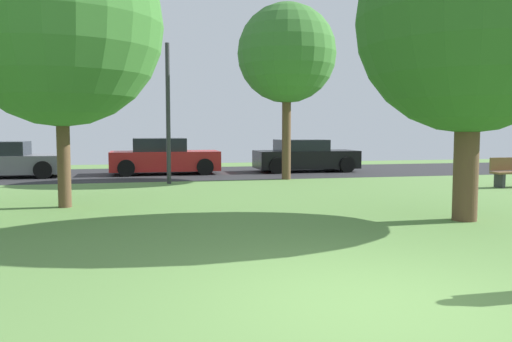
{
  "coord_description": "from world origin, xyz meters",
  "views": [
    {
      "loc": [
        -2.24,
        -4.8,
        1.77
      ],
      "look_at": [
        0.0,
        5.27,
        0.94
      ],
      "focal_mm": 36.5,
      "sensor_mm": 36.0,
      "label": 1
    }
  ],
  "objects_px": {
    "maple_tree_far": "(287,54)",
    "oak_tree_left": "(471,20)",
    "oak_tree_center": "(60,24)",
    "parked_car_grey": "(3,161)",
    "parked_car_red": "(164,158)",
    "street_lamp_post": "(168,114)",
    "parked_car_black": "(305,157)"
  },
  "relations": [
    {
      "from": "maple_tree_far",
      "to": "oak_tree_left",
      "type": "relative_size",
      "value": 1.02
    },
    {
      "from": "maple_tree_far",
      "to": "oak_tree_center",
      "type": "height_order",
      "value": "oak_tree_center"
    },
    {
      "from": "parked_car_grey",
      "to": "parked_car_red",
      "type": "bearing_deg",
      "value": 2.1
    },
    {
      "from": "parked_car_red",
      "to": "street_lamp_post",
      "type": "bearing_deg",
      "value": -90.1
    },
    {
      "from": "parked_car_grey",
      "to": "parked_car_black",
      "type": "distance_m",
      "value": 11.55
    },
    {
      "from": "parked_car_red",
      "to": "street_lamp_post",
      "type": "distance_m",
      "value": 3.99
    },
    {
      "from": "oak_tree_center",
      "to": "maple_tree_far",
      "type": "bearing_deg",
      "value": 37.9
    },
    {
      "from": "parked_car_black",
      "to": "street_lamp_post",
      "type": "bearing_deg",
      "value": -148.03
    },
    {
      "from": "maple_tree_far",
      "to": "parked_car_grey",
      "type": "xyz_separation_m",
      "value": [
        -9.88,
        2.88,
        -3.75
      ]
    },
    {
      "from": "maple_tree_far",
      "to": "parked_car_grey",
      "type": "distance_m",
      "value": 10.96
    },
    {
      "from": "oak_tree_center",
      "to": "parked_car_black",
      "type": "relative_size",
      "value": 1.51
    },
    {
      "from": "oak_tree_left",
      "to": "parked_car_black",
      "type": "xyz_separation_m",
      "value": [
        0.55,
        11.74,
        -3.21
      ]
    },
    {
      "from": "parked_car_red",
      "to": "parked_car_black",
      "type": "distance_m",
      "value": 5.78
    },
    {
      "from": "oak_tree_center",
      "to": "parked_car_grey",
      "type": "xyz_separation_m",
      "value": [
        -3.19,
        8.09,
        -3.47
      ]
    },
    {
      "from": "oak_tree_left",
      "to": "parked_car_black",
      "type": "distance_m",
      "value": 12.18
    },
    {
      "from": "street_lamp_post",
      "to": "maple_tree_far",
      "type": "bearing_deg",
      "value": 7.82
    },
    {
      "from": "oak_tree_left",
      "to": "street_lamp_post",
      "type": "xyz_separation_m",
      "value": [
        -5.23,
        8.13,
        -1.58
      ]
    },
    {
      "from": "oak_tree_left",
      "to": "parked_car_red",
      "type": "bearing_deg",
      "value": 113.92
    },
    {
      "from": "parked_car_grey",
      "to": "parked_car_red",
      "type": "relative_size",
      "value": 0.99
    },
    {
      "from": "oak_tree_left",
      "to": "parked_car_red",
      "type": "relative_size",
      "value": 1.43
    },
    {
      "from": "street_lamp_post",
      "to": "oak_tree_center",
      "type": "bearing_deg",
      "value": -119.06
    },
    {
      "from": "maple_tree_far",
      "to": "oak_tree_center",
      "type": "distance_m",
      "value": 8.49
    },
    {
      "from": "parked_car_red",
      "to": "parked_car_black",
      "type": "height_order",
      "value": "parked_car_red"
    },
    {
      "from": "maple_tree_far",
      "to": "parked_car_black",
      "type": "distance_m",
      "value": 5.1
    },
    {
      "from": "parked_car_grey",
      "to": "parked_car_black",
      "type": "relative_size",
      "value": 0.98
    },
    {
      "from": "parked_car_grey",
      "to": "parked_car_black",
      "type": "xyz_separation_m",
      "value": [
        11.55,
        0.16,
        0.01
      ]
    },
    {
      "from": "maple_tree_far",
      "to": "parked_car_grey",
      "type": "bearing_deg",
      "value": 163.74
    },
    {
      "from": "oak_tree_center",
      "to": "parked_car_grey",
      "type": "bearing_deg",
      "value": 111.51
    },
    {
      "from": "maple_tree_far",
      "to": "parked_car_red",
      "type": "xyz_separation_m",
      "value": [
        -4.11,
        3.09,
        -3.71
      ]
    },
    {
      "from": "maple_tree_far",
      "to": "parked_car_grey",
      "type": "relative_size",
      "value": 1.48
    },
    {
      "from": "oak_tree_center",
      "to": "parked_car_grey",
      "type": "relative_size",
      "value": 1.54
    },
    {
      "from": "parked_car_grey",
      "to": "street_lamp_post",
      "type": "distance_m",
      "value": 6.92
    }
  ]
}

